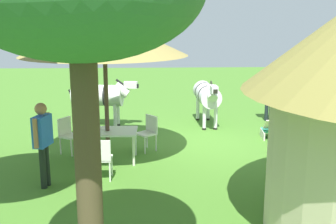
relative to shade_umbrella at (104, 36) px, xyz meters
The scene contains 11 objects.
ground_plane 3.87m from the shade_umbrella, 152.44° to the right, with size 36.00×36.00×0.00m, color #437627.
shade_umbrella is the anchor object (origin of this frame).
patio_dining_table 2.28m from the shade_umbrella, ahead, with size 1.40×0.88×0.74m.
patio_chair_west_end 2.71m from the shade_umbrella, 141.47° to the right, with size 0.60×0.61×0.90m.
patio_chair_near_lawn 2.71m from the shade_umbrella, 30.76° to the right, with size 0.59×0.59×0.90m.
patio_chair_near_hut 2.71m from the shade_umbrella, 89.13° to the left, with size 0.45×0.43×0.90m.
guest_beside_umbrella 2.66m from the shade_umbrella, 53.98° to the left, with size 0.31×0.60×1.72m.
standing_watcher 6.44m from the shade_umbrella, 143.12° to the right, with size 0.49×0.43×1.64m.
striped_lounge_chair 5.43m from the shade_umbrella, 159.86° to the right, with size 0.62×0.85×0.64m.
zebra_nearest_camera 4.70m from the shade_umbrella, 130.81° to the right, with size 0.71×2.29×1.51m.
zebra_by_umbrella 3.77m from the shade_umbrella, 79.90° to the right, with size 2.21×0.88×1.52m.
Camera 1 is at (1.21, 10.44, 3.29)m, focal length 43.50 mm.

